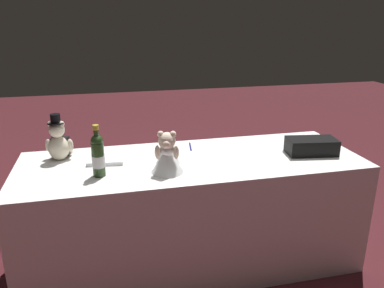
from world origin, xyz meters
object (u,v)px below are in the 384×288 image
Objects in this scene: teddy_bear_bride at (167,154)px; gift_case_black at (311,146)px; signing_pen at (190,146)px; champagne_bottle at (98,155)px; teddy_bear_groom at (59,142)px; guestbook at (107,157)px.

gift_case_black is (0.94, 0.07, -0.05)m from teddy_bear_bride.
gift_case_black reaches higher than signing_pen.
signing_pen is 0.46× the size of gift_case_black.
signing_pen is 0.78m from gift_case_black.
gift_case_black is (1.32, 0.05, -0.07)m from champagne_bottle.
champagne_bottle reaches higher than teddy_bear_bride.
teddy_bear_groom is at bearing -177.69° from signing_pen.
teddy_bear_groom is 0.87× the size of gift_case_black.
guestbook is at bearing -170.31° from signing_pen.
gift_case_black is at bearing 4.18° from teddy_bear_bride.
guestbook is (0.04, 0.26, -0.11)m from champagne_bottle.
champagne_bottle is at bearing 177.56° from teddy_bear_bride.
teddy_bear_bride reaches higher than signing_pen.
signing_pen is at bearing 2.31° from teddy_bear_groom.
teddy_bear_groom is at bearing 170.22° from gift_case_black.
teddy_bear_groom is 1.89× the size of signing_pen.
signing_pen is at bearing 16.66° from guestbook.
teddy_bear_bride is at bearing -28.76° from teddy_bear_groom.
teddy_bear_bride reaches higher than guestbook.
champagne_bottle is 1.92× the size of signing_pen.
guestbook reaches higher than signing_pen.
teddy_bear_groom is 1.18× the size of teddy_bear_bride.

